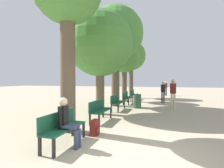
% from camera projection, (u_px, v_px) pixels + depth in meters
% --- Properties ---
extents(ground_plane, '(80.00, 80.00, 0.00)m').
position_uv_depth(ground_plane, '(134.00, 158.00, 3.85)').
color(ground_plane, tan).
extents(bench_row_0, '(0.46, 1.57, 0.87)m').
position_uv_depth(bench_row_0, '(62.00, 125.00, 4.63)').
color(bench_row_0, '#195138').
rests_on(bench_row_0, ground_plane).
extents(bench_row_1, '(0.46, 1.57, 0.87)m').
position_uv_depth(bench_row_1, '(99.00, 109.00, 7.28)').
color(bench_row_1, '#195138').
rests_on(bench_row_1, ground_plane).
extents(bench_row_2, '(0.46, 1.57, 0.87)m').
position_uv_depth(bench_row_2, '(117.00, 101.00, 9.94)').
color(bench_row_2, '#195138').
rests_on(bench_row_2, ground_plane).
extents(bench_row_3, '(0.46, 1.57, 0.87)m').
position_uv_depth(bench_row_3, '(127.00, 97.00, 12.59)').
color(bench_row_3, '#195138').
rests_on(bench_row_3, ground_plane).
extents(bench_row_4, '(0.46, 1.57, 0.87)m').
position_uv_depth(bench_row_4, '(134.00, 94.00, 15.25)').
color(bench_row_4, '#195138').
rests_on(bench_row_4, ground_plane).
extents(tree_row_1, '(3.33, 3.33, 5.24)m').
position_uv_depth(tree_row_1, '(100.00, 44.00, 8.77)').
color(tree_row_1, brown).
rests_on(tree_row_1, ground_plane).
extents(tree_row_2, '(3.66, 3.66, 6.60)m').
position_uv_depth(tree_row_2, '(115.00, 35.00, 11.49)').
color(tree_row_2, brown).
rests_on(tree_row_2, ground_plane).
extents(tree_row_3, '(2.49, 2.49, 4.81)m').
position_uv_depth(tree_row_3, '(124.00, 58.00, 14.06)').
color(tree_row_3, brown).
rests_on(tree_row_3, ground_plane).
extents(tree_row_4, '(2.80, 2.80, 5.47)m').
position_uv_depth(tree_row_4, '(131.00, 56.00, 16.84)').
color(tree_row_4, brown).
rests_on(tree_row_4, ground_plane).
extents(person_seated, '(0.58, 0.33, 1.27)m').
position_uv_depth(person_seated, '(67.00, 121.00, 4.46)').
color(person_seated, '#384260').
rests_on(person_seated, ground_plane).
extents(backpack, '(0.22, 0.36, 0.48)m').
position_uv_depth(backpack, '(95.00, 128.00, 5.44)').
color(backpack, maroon).
rests_on(backpack, ground_plane).
extents(pedestrian_near, '(0.32, 0.29, 1.60)m').
position_uv_depth(pedestrian_near, '(163.00, 91.00, 13.25)').
color(pedestrian_near, '#4C4C4C').
rests_on(pedestrian_near, ground_plane).
extents(pedestrian_mid, '(0.32, 0.27, 1.58)m').
position_uv_depth(pedestrian_mid, '(166.00, 87.00, 19.26)').
color(pedestrian_mid, '#384260').
rests_on(pedestrian_mid, ground_plane).
extents(pedestrian_far, '(0.36, 0.24, 1.77)m').
position_uv_depth(pedestrian_far, '(173.00, 92.00, 10.54)').
color(pedestrian_far, beige).
rests_on(pedestrian_far, ground_plane).
extents(trash_bin, '(0.46, 0.46, 0.85)m').
position_uv_depth(trash_bin, '(137.00, 101.00, 10.68)').
color(trash_bin, '#2D5138').
rests_on(trash_bin, ground_plane).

